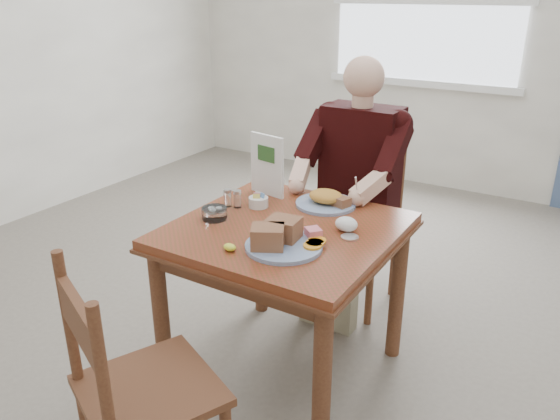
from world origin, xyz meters
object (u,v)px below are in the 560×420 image
Objects in this scene: chair_far at (358,221)px; near_plate at (281,238)px; diner at (355,169)px; table at (285,249)px; chair_near at (136,393)px; far_plate at (327,200)px.

chair_far reaches higher than near_plate.
chair_far is 0.34m from diner.
table is at bearing -90.00° from chair_far.
chair_near is at bearing -91.48° from diner.
diner is 3.55× the size of near_plate.
chair_far is at bearing 95.32° from near_plate.
chair_near is 0.69× the size of diner.
near_plate is 1.10× the size of far_plate.
chair_far is 1.00× the size of chair_near.
chair_near is at bearing -94.10° from far_plate.
chair_near is 1.21m from far_plate.
diner reaches higher than chair_near.
far_plate is (-0.05, 0.49, -0.01)m from near_plate.
chair_far reaches higher than far_plate.
far_plate is at bearing 81.85° from table.
near_plate is at bearing -84.68° from chair_far.
chair_near is (-0.04, -1.67, 0.00)m from chair_far.
chair_near is at bearing -92.68° from table.
table is at bearing 87.32° from chair_near.
diner is (0.00, -0.09, 0.33)m from chair_far.
far_plate is (0.04, -0.49, 0.30)m from chair_far.
diner reaches higher than far_plate.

